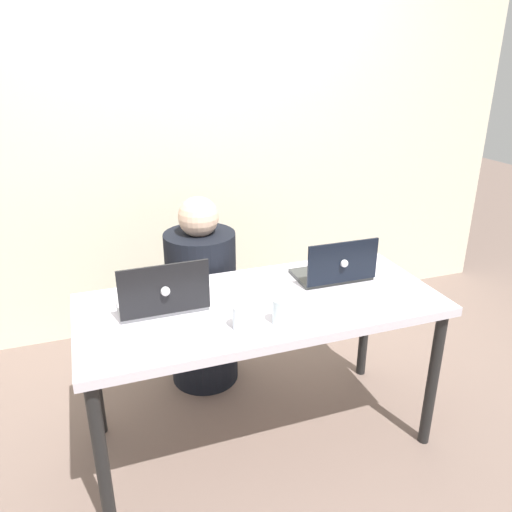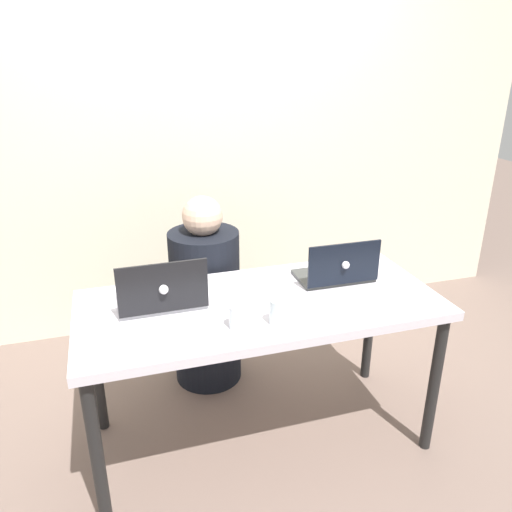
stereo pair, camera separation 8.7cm
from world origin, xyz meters
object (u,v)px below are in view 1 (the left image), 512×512
object	(u,v)px
laptop_back_left	(163,298)
laptop_back_right	(335,270)
water_glass_center	(281,313)
water_glass_left	(241,319)
person_at_center	(202,303)

from	to	relation	value
laptop_back_left	laptop_back_right	distance (m)	0.80
laptop_back_right	water_glass_center	bearing A→B (deg)	37.61
laptop_back_right	water_glass_center	world-z (taller)	laptop_back_right
water_glass_left	person_at_center	bearing A→B (deg)	88.67
laptop_back_right	water_glass_center	xyz separation A→B (m)	(-0.39, -0.29, -0.00)
person_at_center	laptop_back_left	distance (m)	0.64
person_at_center	water_glass_center	world-z (taller)	person_at_center
water_glass_center	water_glass_left	xyz separation A→B (m)	(-0.16, 0.02, -0.00)
laptop_back_left	water_glass_left	size ratio (longest dim) A/B	3.83
water_glass_left	laptop_back_right	bearing A→B (deg)	27.00
water_glass_center	water_glass_left	bearing A→B (deg)	174.24
water_glass_center	water_glass_left	size ratio (longest dim) A/B	1.11
person_at_center	laptop_back_right	distance (m)	0.77
laptop_back_left	water_glass_center	size ratio (longest dim) A/B	3.46
laptop_back_left	water_glass_center	xyz separation A→B (m)	(0.41, -0.27, -0.00)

